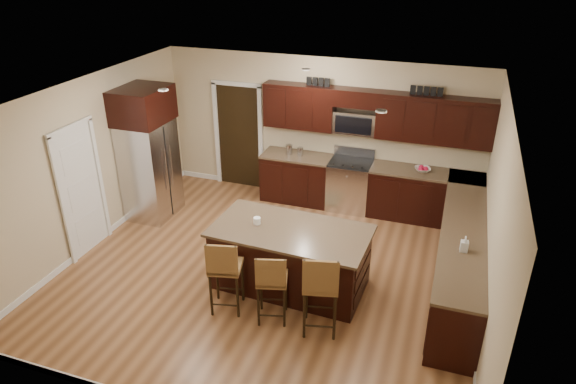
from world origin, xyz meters
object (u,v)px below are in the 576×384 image
at_px(stool_right, 321,285).
at_px(island, 290,259).
at_px(range, 350,184).
at_px(stool_mid, 272,280).
at_px(stool_left, 225,268).
at_px(refrigerator, 148,152).

bearing_deg(stool_right, island, 115.52).
distance_m(range, stool_right, 3.51).
bearing_deg(stool_mid, stool_left, 164.88).
height_order(stool_left, stool_right, stool_right).
bearing_deg(range, stool_mid, -93.92).
xyz_separation_m(stool_mid, stool_right, (0.65, -0.01, 0.08)).
xyz_separation_m(range, refrigerator, (-3.30, -1.39, 0.74)).
bearing_deg(island, range, 86.78).
bearing_deg(refrigerator, stool_mid, -34.14).
relative_size(island, stool_left, 2.02).
distance_m(stool_mid, stool_right, 0.65).
height_order(range, stool_mid, range).
distance_m(island, stool_mid, 0.87).
distance_m(stool_left, refrigerator, 3.22).
relative_size(range, refrigerator, 0.47).
bearing_deg(island, stool_right, -48.83).
height_order(range, island, range).
height_order(stool_left, stool_mid, stool_left).
bearing_deg(island, stool_mid, -85.32).
bearing_deg(stool_mid, range, 70.54).
bearing_deg(range, refrigerator, -157.08).
height_order(island, refrigerator, refrigerator).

